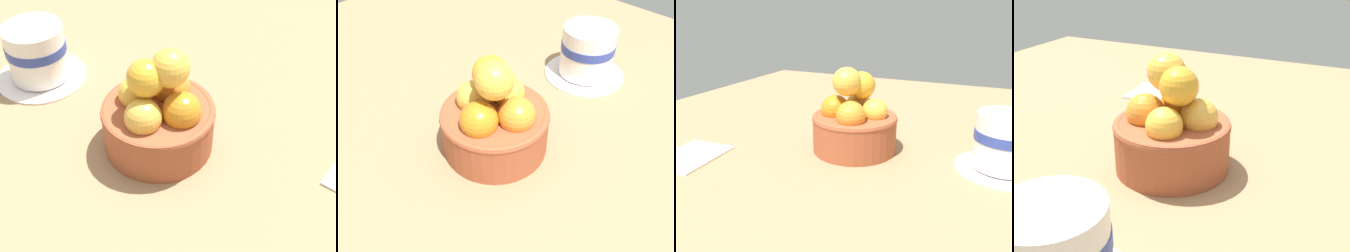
{
  "view_description": "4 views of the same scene",
  "coord_description": "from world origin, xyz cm",
  "views": [
    {
      "loc": [
        -29.18,
        -28.46,
        40.67
      ],
      "look_at": [
        -0.65,
        -2.17,
        4.71
      ],
      "focal_mm": 49.53,
      "sensor_mm": 36.0,
      "label": 1
    },
    {
      "loc": [
        24.39,
        -22.69,
        33.42
      ],
      "look_at": [
        0.79,
        1.15,
        3.21
      ],
      "focal_mm": 38.32,
      "sensor_mm": 36.0,
      "label": 2
    },
    {
      "loc": [
        47.87,
        19.72,
        21.97
      ],
      "look_at": [
        1.33,
        -1.24,
        4.26
      ],
      "focal_mm": 36.91,
      "sensor_mm": 36.0,
      "label": 3
    },
    {
      "loc": [
        -20.65,
        40.38,
        25.25
      ],
      "look_at": [
        -0.95,
        -0.63,
        5.22
      ],
      "focal_mm": 46.75,
      "sensor_mm": 36.0,
      "label": 4
    }
  ],
  "objects": [
    {
      "name": "terracotta_bowl",
      "position": [
        0.03,
        -0.06,
        4.68
      ],
      "size": [
        13.46,
        13.46,
        13.48
      ],
      "color": "#9E4C2D",
      "rests_on": "ground_plane"
    },
    {
      "name": "coffee_cup",
      "position": [
        -1.64,
        21.87,
        4.01
      ],
      "size": [
        12.78,
        12.78,
        8.33
      ],
      "color": "white",
      "rests_on": "ground_plane"
    },
    {
      "name": "ground_plane",
      "position": [
        0.0,
        0.0,
        -1.79
      ],
      "size": [
        115.68,
        104.1,
        3.57
      ],
      "primitive_type": "cube",
      "color": "#997551"
    }
  ]
}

